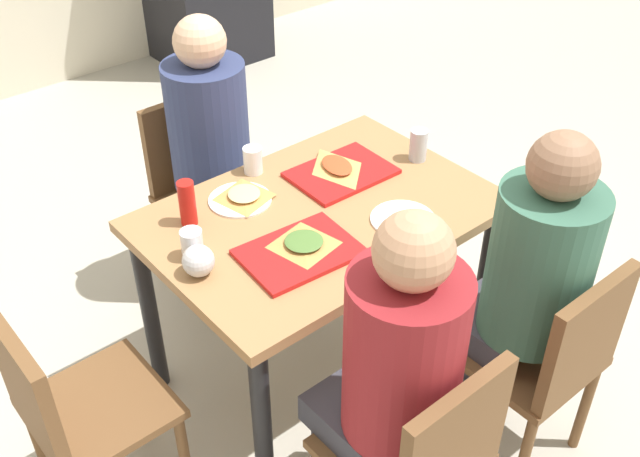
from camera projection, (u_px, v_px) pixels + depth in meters
name	position (u px, v px, depth m)	size (l,w,h in m)	color
ground_plane	(320.00, 369.00, 3.01)	(10.00, 10.00, 0.02)	#B2AD9E
main_table	(320.00, 235.00, 2.60)	(1.17, 0.81, 0.77)	#9E7247
chair_near_left	(423.00, 456.00, 2.07)	(0.40, 0.40, 0.85)	brown
chair_near_right	(550.00, 357.00, 2.37)	(0.40, 0.40, 0.85)	brown
chair_far_side	(201.00, 182.00, 3.19)	(0.40, 0.40, 0.85)	brown
chair_left_end	(70.00, 408.00, 2.20)	(0.40, 0.40, 0.85)	brown
person_in_red	(392.00, 366.00, 2.01)	(0.32, 0.42, 1.26)	#383842
person_in_brown_jacket	(527.00, 276.00, 2.31)	(0.32, 0.42, 1.26)	#383842
person_far_side	(215.00, 144.00, 2.96)	(0.32, 0.42, 1.26)	#383842
tray_red_near	(299.00, 252.00, 2.34)	(0.36, 0.26, 0.02)	red
tray_red_far	(341.00, 173.00, 2.72)	(0.36, 0.26, 0.02)	red
paper_plate_center	(240.00, 200.00, 2.58)	(0.22, 0.22, 0.01)	white
paper_plate_near_edge	(403.00, 219.00, 2.49)	(0.22, 0.22, 0.01)	white
pizza_slice_a	(304.00, 243.00, 2.35)	(0.24, 0.24, 0.02)	#C68C47
pizza_slice_b	(337.00, 167.00, 2.72)	(0.20, 0.25, 0.02)	tan
pizza_slice_c	(244.00, 195.00, 2.58)	(0.23, 0.23, 0.02)	#C68C47
plastic_cup_a	(253.00, 160.00, 2.71)	(0.07, 0.07, 0.10)	white
plastic_cup_b	(399.00, 243.00, 2.31)	(0.07, 0.07, 0.10)	white
plastic_cup_c	(192.00, 244.00, 2.31)	(0.07, 0.07, 0.10)	white
soda_can	(418.00, 145.00, 2.77)	(0.07, 0.07, 0.12)	#B7BCC6
condiment_bottle	(187.00, 203.00, 2.43)	(0.06, 0.06, 0.16)	red
foil_bundle	(198.00, 261.00, 2.24)	(0.10, 0.10, 0.10)	silver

